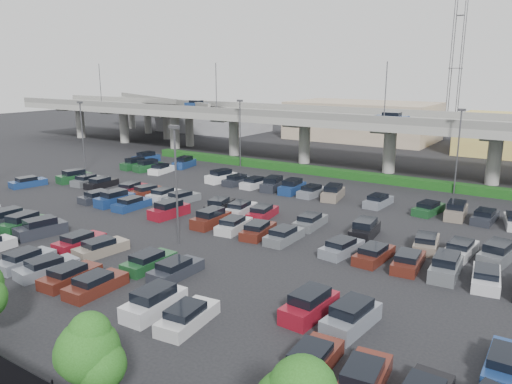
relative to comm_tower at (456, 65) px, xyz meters
The scene contains 8 objects.
ground 75.73m from the comm_tower, 93.09° to the right, with size 280.00×280.00×0.00m, color black.
overpass 43.10m from the comm_tower, 95.73° to the right, with size 150.00×13.00×15.80m.
on_ramp 64.67m from the comm_tower, 151.11° to the right, with size 50.93×30.13×8.80m.
hedge 51.42m from the comm_tower, 94.67° to the right, with size 66.00×1.60×1.10m, color #113A11.
parked_cars 78.83m from the comm_tower, 93.80° to the right, with size 63.04×41.68×1.67m.
light_poles 73.06m from the comm_tower, 96.44° to the right, with size 66.90×48.38×10.30m.
distant_buildings 18.96m from the comm_tower, 55.50° to the right, with size 138.00×24.00×9.00m.
comm_tower is the anchor object (origin of this frame).
Camera 1 is at (28.50, -38.72, 14.80)m, focal length 35.00 mm.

